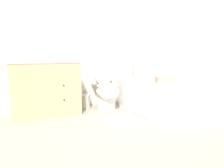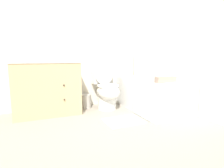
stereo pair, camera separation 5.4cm
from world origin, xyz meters
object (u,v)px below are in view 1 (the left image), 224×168
toilet (106,89)px  bathtub (150,93)px  bath_mat (124,121)px  tissue_box (50,58)px  bath_towel_folded (162,79)px  vanity_cabinet (47,87)px  soap_dispenser (70,56)px  wastebasket (84,101)px  sink_faucet (44,59)px  hand_towel_folded (19,59)px

toilet → bathtub: (0.73, -0.32, -0.08)m
bath_mat → toilet: bearing=88.9°
tissue_box → bath_towel_folded: tissue_box is taller
vanity_cabinet → bath_mat: (0.96, -0.80, -0.43)m
vanity_cabinet → bath_mat: size_ratio=1.88×
toilet → soap_dispenser: (-0.60, 0.07, 0.59)m
wastebasket → soap_dispenser: size_ratio=1.32×
toilet → soap_dispenser: size_ratio=4.68×
sink_faucet → toilet: size_ratio=0.16×
bath_mat → bath_towel_folded: bearing=-8.3°
vanity_cabinet → hand_towel_folded: hand_towel_folded is taller
tissue_box → hand_towel_folded: 0.46m
vanity_cabinet → wastebasket: (0.64, 0.12, -0.31)m
hand_towel_folded → bath_towel_folded: size_ratio=0.63×
toilet → bath_mat: 0.80m
bathtub → hand_towel_folded: hand_towel_folded is taller
sink_faucet → bathtub: 1.91m
toilet → bath_mat: (-0.01, -0.72, -0.35)m
toilet → tissue_box: size_ratio=7.09×
toilet → vanity_cabinet: bearing=175.1°
hand_towel_folded → bathtub: bearing=-7.8°
tissue_box → bath_mat: size_ratio=0.23×
hand_towel_folded → bath_towel_folded: bearing=-21.9°
vanity_cabinet → bathtub: 1.76m
wastebasket → soap_dispenser: (-0.26, -0.14, 0.82)m
wastebasket → tissue_box: 0.97m
bath_towel_folded → vanity_cabinet: bearing=150.1°
toilet → wastebasket: size_ratio=3.54×
vanity_cabinet → tissue_box: size_ratio=8.06×
wastebasket → soap_dispenser: soap_dispenser is taller
bathtub → sink_faucet: bearing=160.6°
bathtub → vanity_cabinet: bearing=166.6°
soap_dispenser → hand_towel_folded: size_ratio=0.91×
vanity_cabinet → wastebasket: size_ratio=4.03×
wastebasket → bath_mat: 0.99m
hand_towel_folded → vanity_cabinet: bearing=19.0°
sink_faucet → hand_towel_folded: 0.48m
vanity_cabinet → sink_faucet: (-0.00, 0.19, 0.45)m
bathtub → hand_towel_folded: size_ratio=6.55×
bath_mat → hand_towel_folded: bearing=152.8°
wastebasket → soap_dispenser: bearing=-152.4°
vanity_cabinet → tissue_box: tissue_box is taller
tissue_box → bath_mat: (0.89, -0.83, -0.90)m
wastebasket → sink_faucet: bearing=173.6°
toilet → hand_towel_folded: hand_towel_folded is taller
wastebasket → hand_towel_folded: 1.28m
sink_faucet → hand_towel_folded: size_ratio=0.69×
sink_faucet → toilet: sink_faucet is taller
vanity_cabinet → bathtub: (1.70, -0.41, -0.16)m
bathtub → tissue_box: tissue_box is taller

